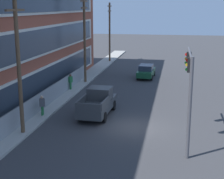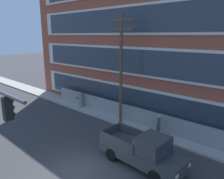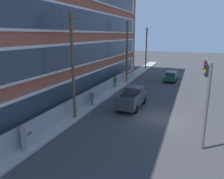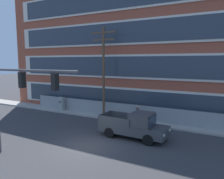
{
  "view_description": "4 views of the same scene",
  "coord_description": "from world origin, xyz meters",
  "px_view_note": "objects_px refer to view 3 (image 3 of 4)",
  "views": [
    {
      "loc": [
        -22.48,
        -2.55,
        8.22
      ],
      "look_at": [
        -0.18,
        1.64,
        2.68
      ],
      "focal_mm": 55.0,
      "sensor_mm": 36.0,
      "label": 1
    },
    {
      "loc": [
        8.73,
        -6.48,
        7.52
      ],
      "look_at": [
        -1.55,
        4.74,
        3.72
      ],
      "focal_mm": 35.0,
      "sensor_mm": 36.0,
      "label": 2
    },
    {
      "loc": [
        -18.67,
        -2.39,
        7.34
      ],
      "look_at": [
        1.84,
        5.3,
        1.78
      ],
      "focal_mm": 35.0,
      "sensor_mm": 36.0,
      "label": 3
    },
    {
      "loc": [
        8.49,
        -11.87,
        5.91
      ],
      "look_at": [
        0.88,
        2.24,
        3.8
      ],
      "focal_mm": 35.0,
      "sensor_mm": 36.0,
      "label": 4
    }
  ],
  "objects_px": {
    "utility_pole_near_corner": "(73,62)",
    "utility_pole_midblock": "(127,50)",
    "pickup_truck_dark_grey": "(133,98)",
    "utility_pole_far_east": "(146,47)",
    "pedestrian_near_cabinet": "(115,81)",
    "electrical_cabinet": "(27,138)",
    "sedan_dark_green": "(171,76)",
    "traffic_signal_mast": "(207,82)",
    "pedestrian_by_fence": "(92,97)"
  },
  "relations": [
    {
      "from": "electrical_cabinet",
      "to": "pedestrian_by_fence",
      "type": "distance_m",
      "value": 9.5
    },
    {
      "from": "utility_pole_near_corner",
      "to": "pickup_truck_dark_grey",
      "type": "bearing_deg",
      "value": -37.73
    },
    {
      "from": "utility_pole_near_corner",
      "to": "utility_pole_midblock",
      "type": "bearing_deg",
      "value": -0.01
    },
    {
      "from": "sedan_dark_green",
      "to": "pedestrian_by_fence",
      "type": "bearing_deg",
      "value": 158.27
    },
    {
      "from": "utility_pole_midblock",
      "to": "pedestrian_by_fence",
      "type": "relative_size",
      "value": 5.45
    },
    {
      "from": "utility_pole_far_east",
      "to": "pedestrian_by_fence",
      "type": "distance_m",
      "value": 26.99
    },
    {
      "from": "traffic_signal_mast",
      "to": "electrical_cabinet",
      "type": "relative_size",
      "value": 3.81
    },
    {
      "from": "sedan_dark_green",
      "to": "utility_pole_far_east",
      "type": "distance_m",
      "value": 13.04
    },
    {
      "from": "sedan_dark_green",
      "to": "utility_pole_midblock",
      "type": "bearing_deg",
      "value": 122.11
    },
    {
      "from": "pedestrian_near_cabinet",
      "to": "utility_pole_far_east",
      "type": "bearing_deg",
      "value": -1.17
    },
    {
      "from": "traffic_signal_mast",
      "to": "pedestrian_near_cabinet",
      "type": "distance_m",
      "value": 16.4
    },
    {
      "from": "utility_pole_near_corner",
      "to": "pedestrian_near_cabinet",
      "type": "relative_size",
      "value": 5.43
    },
    {
      "from": "pickup_truck_dark_grey",
      "to": "utility_pole_far_east",
      "type": "relative_size",
      "value": 0.62
    },
    {
      "from": "sedan_dark_green",
      "to": "utility_pole_far_east",
      "type": "bearing_deg",
      "value": 31.21
    },
    {
      "from": "utility_pole_near_corner",
      "to": "pedestrian_by_fence",
      "type": "xyz_separation_m",
      "value": [
        3.68,
        0.11,
        -4.14
      ]
    },
    {
      "from": "pickup_truck_dark_grey",
      "to": "utility_pole_near_corner",
      "type": "xyz_separation_m",
      "value": [
        -5.05,
        3.91,
        4.16
      ]
    },
    {
      "from": "pickup_truck_dark_grey",
      "to": "utility_pole_far_east",
      "type": "height_order",
      "value": "utility_pole_far_east"
    },
    {
      "from": "utility_pole_far_east",
      "to": "pedestrian_by_fence",
      "type": "height_order",
      "value": "utility_pole_far_east"
    },
    {
      "from": "utility_pole_far_east",
      "to": "pedestrian_near_cabinet",
      "type": "bearing_deg",
      "value": 178.83
    },
    {
      "from": "pickup_truck_dark_grey",
      "to": "utility_pole_midblock",
      "type": "height_order",
      "value": "utility_pole_midblock"
    },
    {
      "from": "utility_pole_near_corner",
      "to": "pedestrian_near_cabinet",
      "type": "bearing_deg",
      "value": 2.38
    },
    {
      "from": "utility_pole_near_corner",
      "to": "utility_pole_midblock",
      "type": "relative_size",
      "value": 1.0
    },
    {
      "from": "pickup_truck_dark_grey",
      "to": "pedestrian_near_cabinet",
      "type": "xyz_separation_m",
      "value": [
        7.01,
        4.41,
        0.02
      ]
    },
    {
      "from": "pickup_truck_dark_grey",
      "to": "utility_pole_near_corner",
      "type": "height_order",
      "value": "utility_pole_near_corner"
    },
    {
      "from": "utility_pole_far_east",
      "to": "pedestrian_near_cabinet",
      "type": "relative_size",
      "value": 5.15
    },
    {
      "from": "utility_pole_midblock",
      "to": "utility_pole_far_east",
      "type": "bearing_deg",
      "value": 0.51
    },
    {
      "from": "pedestrian_near_cabinet",
      "to": "sedan_dark_green",
      "type": "bearing_deg",
      "value": -41.39
    },
    {
      "from": "utility_pole_far_east",
      "to": "pedestrian_by_fence",
      "type": "relative_size",
      "value": 5.15
    },
    {
      "from": "pickup_truck_dark_grey",
      "to": "pedestrian_by_fence",
      "type": "relative_size",
      "value": 3.18
    },
    {
      "from": "traffic_signal_mast",
      "to": "pedestrian_near_cabinet",
      "type": "bearing_deg",
      "value": 43.11
    },
    {
      "from": "utility_pole_far_east",
      "to": "electrical_cabinet",
      "type": "height_order",
      "value": "utility_pole_far_east"
    },
    {
      "from": "electrical_cabinet",
      "to": "pedestrian_by_fence",
      "type": "relative_size",
      "value": 1.02
    },
    {
      "from": "utility_pole_far_east",
      "to": "traffic_signal_mast",
      "type": "bearing_deg",
      "value": -160.55
    },
    {
      "from": "pedestrian_near_cabinet",
      "to": "pedestrian_by_fence",
      "type": "distance_m",
      "value": 8.39
    },
    {
      "from": "pedestrian_by_fence",
      "to": "utility_pole_near_corner",
      "type": "bearing_deg",
      "value": -178.29
    },
    {
      "from": "traffic_signal_mast",
      "to": "utility_pole_near_corner",
      "type": "bearing_deg",
      "value": 91.66
    },
    {
      "from": "pickup_truck_dark_grey",
      "to": "utility_pole_midblock",
      "type": "bearing_deg",
      "value": 19.91
    },
    {
      "from": "utility_pole_near_corner",
      "to": "pedestrian_near_cabinet",
      "type": "height_order",
      "value": "utility_pole_near_corner"
    },
    {
      "from": "pickup_truck_dark_grey",
      "to": "utility_pole_far_east",
      "type": "xyz_separation_m",
      "value": [
        25.35,
        4.03,
        3.84
      ]
    },
    {
      "from": "utility_pole_far_east",
      "to": "pedestrian_near_cabinet",
      "type": "distance_m",
      "value": 18.74
    },
    {
      "from": "traffic_signal_mast",
      "to": "pedestrian_by_fence",
      "type": "xyz_separation_m",
      "value": [
        3.38,
        10.61,
        -3.12
      ]
    },
    {
      "from": "pickup_truck_dark_grey",
      "to": "electrical_cabinet",
      "type": "xyz_separation_m",
      "value": [
        -10.86,
        4.06,
        -0.09
      ]
    },
    {
      "from": "pickup_truck_dark_grey",
      "to": "utility_pole_far_east",
      "type": "distance_m",
      "value": 25.95
    },
    {
      "from": "pickup_truck_dark_grey",
      "to": "utility_pole_midblock",
      "type": "xyz_separation_m",
      "value": [
        10.78,
        3.9,
        4.11
      ]
    },
    {
      "from": "sedan_dark_green",
      "to": "utility_pole_near_corner",
      "type": "relative_size",
      "value": 0.48
    },
    {
      "from": "pickup_truck_dark_grey",
      "to": "pedestrian_near_cabinet",
      "type": "bearing_deg",
      "value": 32.16
    },
    {
      "from": "utility_pole_midblock",
      "to": "pedestrian_near_cabinet",
      "type": "distance_m",
      "value": 5.59
    },
    {
      "from": "utility_pole_midblock",
      "to": "pedestrian_by_fence",
      "type": "height_order",
      "value": "utility_pole_midblock"
    },
    {
      "from": "traffic_signal_mast",
      "to": "pedestrian_by_fence",
      "type": "relative_size",
      "value": 3.89
    },
    {
      "from": "pedestrian_near_cabinet",
      "to": "pedestrian_by_fence",
      "type": "relative_size",
      "value": 1.0
    }
  ]
}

